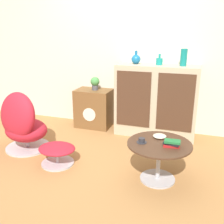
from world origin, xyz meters
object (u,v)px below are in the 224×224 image
Objects in this scene: coffee_table at (159,154)px; vase_inner_left at (159,61)px; book_stack at (172,143)px; bowl at (160,136)px; egg_chair at (22,124)px; vase_inner_right at (184,57)px; tv_console at (94,108)px; potted_plant at (95,83)px; teacup at (142,141)px; ottoman at (57,151)px; sideboard at (156,101)px; vase_leftmost at (136,59)px.

coffee_table is 1.52m from vase_inner_left.
book_stack is 1.21× the size of bowl.
vase_inner_right reaches higher than egg_chair.
tv_console is 0.43m from potted_plant.
teacup is (1.06, -1.33, -0.29)m from potted_plant.
potted_plant is at bearing 91.75° from ottoman.
sideboard is at bearing 101.37° from coffee_table.
potted_plant reaches higher than bowl.
vase_inner_left is at bearing -1.17° from tv_console.
coffee_table is 0.21m from bowl.
egg_chair is 1.22× the size of coffee_table.
vase_inner_left is at bearing 0.00° from vase_leftmost.
vase_inner_right is 1.12× the size of potted_plant.
tv_console is at bearing 136.54° from book_stack.
vase_leftmost is at bearing 114.66° from coffee_table.
vase_leftmost reaches higher than teacup.
ottoman is at bearing -179.75° from teacup.
potted_plant is at bearing 179.06° from vase_inner_right.
book_stack is at bearing -61.56° from vase_leftmost.
ottoman is 1.21m from coffee_table.
tv_console reaches higher than coffee_table.
potted_plant reaches higher than tv_console.
sideboard is at bearing -0.68° from vase_leftmost.
bowl is at bearing -0.41° from egg_chair.
sideboard is 1.93m from egg_chair.
vase_inner_right is (0.67, 0.00, 0.05)m from vase_leftmost.
vase_inner_left is 1.51m from book_stack.
sideboard is at bearing -165.68° from vase_inner_left.
coffee_table is 4.63× the size of bowl.
sideboard is 1.05m from tv_console.
bowl is at bearing -63.42° from vase_leftmost.
bowl is at bearing -78.27° from sideboard.
potted_plant is 1.69m from bowl.
egg_chair is 4.66× the size of book_stack.
tv_console is (-1.02, 0.03, -0.22)m from sideboard.
egg_chair is 1.66m from teacup.
egg_chair is (-0.56, -1.12, 0.06)m from tv_console.
ottoman is at bearing -88.25° from potted_plant.
ottoman is at bearing -126.05° from sideboard.
coffee_table is 0.23m from teacup.
egg_chair is 1.83× the size of ottoman.
book_stack is at bearing -43.46° from tv_console.
potted_plant is at bearing 62.50° from egg_chair.
coffee_table is at bearing -65.34° from vase_leftmost.
coffee_table is at bearing 2.11° from ottoman.
egg_chair is at bearing -116.30° from tv_console.
ottoman is at bearing -170.65° from bowl.
vase_inner_right is 1.41m from potted_plant.
book_stack is (0.38, -1.30, -0.07)m from sideboard.
sideboard reaches higher than bowl.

